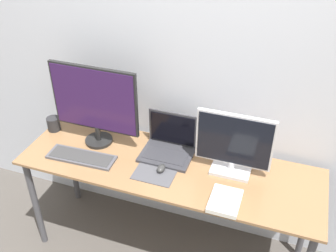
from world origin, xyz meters
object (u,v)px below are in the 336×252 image
(laptop, at_px, (169,144))
(mouse, at_px, (161,168))
(monitor_left, at_px, (95,103))
(monitor_right, at_px, (234,145))
(book, at_px, (225,201))
(mug, at_px, (54,124))
(keyboard, at_px, (81,157))

(laptop, height_order, mouse, laptop)
(monitor_left, distance_m, monitor_right, 0.90)
(book, bearing_deg, laptop, 143.23)
(monitor_right, distance_m, mug, 1.26)
(mouse, height_order, book, mouse)
(keyboard, height_order, mug, mug)
(mug, bearing_deg, keyboard, -32.89)
(monitor_left, xyz_separation_m, book, (0.92, -0.28, -0.28))
(keyboard, xyz_separation_m, mouse, (0.52, 0.05, 0.01))
(mouse, distance_m, mug, 0.88)
(monitor_left, distance_m, mug, 0.44)
(laptop, bearing_deg, monitor_left, -174.29)
(keyboard, height_order, mouse, mouse)
(monitor_right, bearing_deg, book, -84.61)
(monitor_left, relative_size, mouse, 7.77)
(monitor_left, distance_m, laptop, 0.54)
(monitor_right, bearing_deg, laptop, 173.38)
(monitor_left, height_order, monitor_right, monitor_left)
(mug, bearing_deg, mouse, -11.24)
(monitor_left, xyz_separation_m, mouse, (0.50, -0.15, -0.27))
(monitor_right, relative_size, keyboard, 1.02)
(monitor_right, bearing_deg, mug, 179.02)
(laptop, bearing_deg, book, -36.77)
(keyboard, bearing_deg, monitor_left, 84.02)
(monitor_right, xyz_separation_m, mug, (-1.25, 0.02, -0.15))
(mug, bearing_deg, monitor_left, -3.40)
(book, height_order, mug, mug)
(laptop, xyz_separation_m, mug, (-0.84, -0.03, -0.01))
(monitor_left, distance_m, mouse, 0.59)
(keyboard, relative_size, book, 2.07)
(laptop, xyz_separation_m, mouse, (0.02, -0.20, -0.04))
(mouse, relative_size, mug, 0.78)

